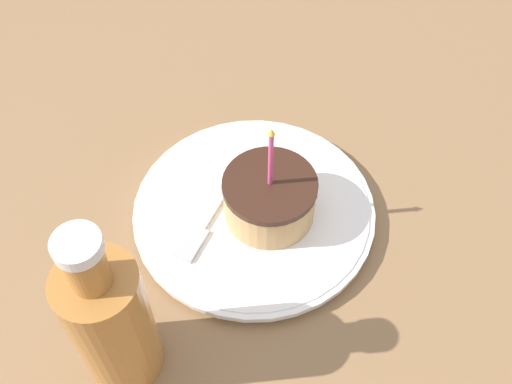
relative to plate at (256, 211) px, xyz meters
The scene contains 5 objects.
ground_plane 0.04m from the plate, behind, with size 2.40×2.40×0.04m.
plate is the anchor object (origin of this frame).
cake_slice 0.04m from the plate, 42.03° to the left, with size 0.11×0.11×0.14m.
fork 0.06m from the plate, 98.09° to the right, with size 0.13×0.13×0.00m.
bottle 0.24m from the plate, 54.62° to the right, with size 0.08×0.08×0.23m.
Camera 1 is at (0.42, -0.13, 0.60)m, focal length 42.00 mm.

